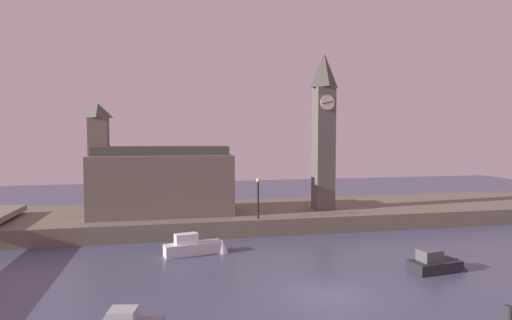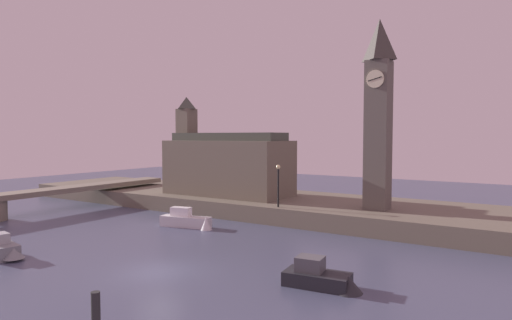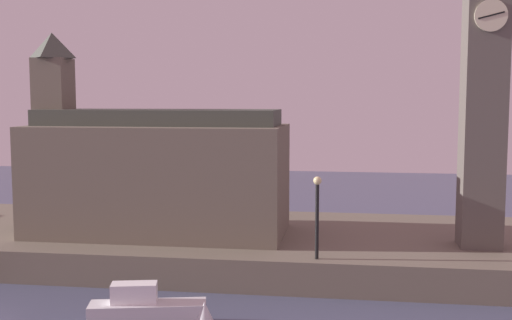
{
  "view_description": "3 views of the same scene",
  "coord_description": "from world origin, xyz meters",
  "px_view_note": "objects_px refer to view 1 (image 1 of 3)",
  "views": [
    {
      "loc": [
        -8.7,
        -21.69,
        8.89
      ],
      "look_at": [
        -1.11,
        14.34,
        6.73
      ],
      "focal_mm": 29.82,
      "sensor_mm": 36.0,
      "label": 1
    },
    {
      "loc": [
        17.27,
        -17.14,
        7.53
      ],
      "look_at": [
        -3.85,
        15.96,
        5.36
      ],
      "focal_mm": 30.55,
      "sensor_mm": 36.0,
      "label": 2
    },
    {
      "loc": [
        0.49,
        -12.3,
        8.5
      ],
      "look_at": [
        -3.83,
        17.0,
        5.54
      ],
      "focal_mm": 44.64,
      "sensor_mm": 36.0,
      "label": 3
    }
  ],
  "objects_px": {
    "boat_barge_dark": "(439,264)",
    "clock_tower": "(324,129)",
    "streetlamp": "(258,193)",
    "boat_ferry_white": "(197,247)",
    "parliament_hall": "(159,180)"
  },
  "relations": [
    {
      "from": "boat_barge_dark",
      "to": "clock_tower",
      "type": "bearing_deg",
      "value": 97.78
    },
    {
      "from": "clock_tower",
      "to": "streetlamp",
      "type": "xyz_separation_m",
      "value": [
        -7.39,
        -3.45,
        -5.74
      ]
    },
    {
      "from": "streetlamp",
      "to": "clock_tower",
      "type": "bearing_deg",
      "value": 25.01
    },
    {
      "from": "boat_ferry_white",
      "to": "boat_barge_dark",
      "type": "xyz_separation_m",
      "value": [
        15.23,
        -7.24,
        -0.08
      ]
    },
    {
      "from": "clock_tower",
      "to": "parliament_hall",
      "type": "bearing_deg",
      "value": 177.37
    },
    {
      "from": "parliament_hall",
      "to": "boat_barge_dark",
      "type": "bearing_deg",
      "value": -41.98
    },
    {
      "from": "parliament_hall",
      "to": "boat_ferry_white",
      "type": "distance_m",
      "value": 10.41
    },
    {
      "from": "boat_barge_dark",
      "to": "streetlamp",
      "type": "bearing_deg",
      "value": 128.06
    },
    {
      "from": "parliament_hall",
      "to": "boat_barge_dark",
      "type": "xyz_separation_m",
      "value": [
        18.18,
        -16.35,
        -4.17
      ]
    },
    {
      "from": "clock_tower",
      "to": "parliament_hall",
      "type": "distance_m",
      "value": 16.77
    },
    {
      "from": "parliament_hall",
      "to": "boat_barge_dark",
      "type": "relative_size",
      "value": 3.12
    },
    {
      "from": "boat_barge_dark",
      "to": "boat_ferry_white",
      "type": "bearing_deg",
      "value": 154.58
    },
    {
      "from": "parliament_hall",
      "to": "boat_ferry_white",
      "type": "height_order",
      "value": "parliament_hall"
    },
    {
      "from": "streetlamp",
      "to": "boat_ferry_white",
      "type": "height_order",
      "value": "streetlamp"
    },
    {
      "from": "streetlamp",
      "to": "boat_ferry_white",
      "type": "relative_size",
      "value": 0.72
    }
  ]
}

